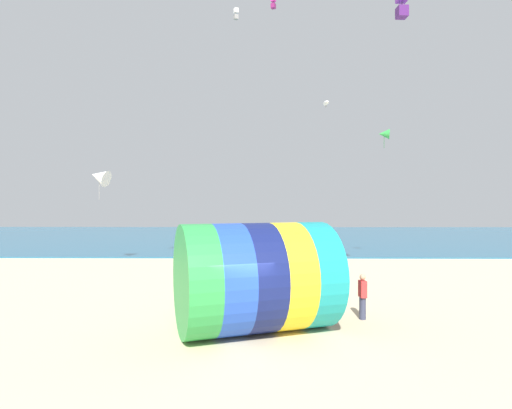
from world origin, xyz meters
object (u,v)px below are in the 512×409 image
at_px(kite_handler, 363,296).
at_px(kite_purple_box, 402,4).
at_px(kite_magenta_box, 273,3).
at_px(kite_green_delta, 384,134).
at_px(kite_white_parafoil, 326,103).
at_px(kite_white_delta, 99,177).
at_px(giant_inflatable_tube, 256,277).
at_px(bystander_near_water, 268,276).
at_px(kite_white_box, 236,14).

height_order(kite_handler, kite_purple_box, kite_purple_box).
distance_m(kite_magenta_box, kite_green_delta, 11.65).
distance_m(kite_handler, kite_white_parafoil, 15.57).
relative_size(kite_purple_box, kite_magenta_box, 1.76).
height_order(kite_white_parafoil, kite_white_delta, kite_white_parafoil).
relative_size(kite_magenta_box, kite_green_delta, 0.57).
xyz_separation_m(giant_inflatable_tube, kite_handler, (3.87, 1.40, -0.95)).
distance_m(kite_green_delta, kite_white_parafoil, 5.23).
xyz_separation_m(giant_inflatable_tube, bystander_near_water, (0.48, 5.12, -0.90)).
bearing_deg(kite_green_delta, giant_inflatable_tube, -120.33).
bearing_deg(kite_white_delta, kite_green_delta, 5.45).
distance_m(kite_purple_box, kite_white_parafoil, 8.19).
xyz_separation_m(kite_purple_box, kite_white_parafoil, (-2.44, 7.26, -2.89)).
bearing_deg(bystander_near_water, kite_white_box, 101.19).
relative_size(giant_inflatable_tube, kite_white_box, 6.92).
relative_size(kite_purple_box, kite_white_delta, 0.61).
distance_m(kite_white_box, kite_white_delta, 15.17).
bearing_deg(kite_purple_box, kite_magenta_box, 132.34).
distance_m(kite_purple_box, kite_white_delta, 20.64).
height_order(giant_inflatable_tube, kite_white_parafoil, kite_white_parafoil).
bearing_deg(bystander_near_water, kite_white_delta, 143.16).
bearing_deg(bystander_near_water, kite_purple_box, 7.77).
xyz_separation_m(kite_purple_box, bystander_near_water, (-6.46, -0.88, -12.89)).
bearing_deg(kite_white_delta, kite_white_parafoil, -0.80).
xyz_separation_m(kite_green_delta, kite_white_parafoil, (-4.49, -2.09, 1.69)).
bearing_deg(kite_purple_box, kite_white_box, 131.38).
height_order(kite_green_delta, bystander_near_water, kite_green_delta).
height_order(giant_inflatable_tube, bystander_near_water, giant_inflatable_tube).
bearing_deg(kite_handler, kite_purple_box, 56.41).
distance_m(kite_handler, kite_white_delta, 19.62).
xyz_separation_m(giant_inflatable_tube, kite_white_parafoil, (4.50, 13.27, 9.10)).
distance_m(kite_magenta_box, kite_white_delta, 16.16).
bearing_deg(kite_white_delta, kite_purple_box, -23.00).
distance_m(kite_magenta_box, kite_white_parafoil, 7.24).
height_order(kite_magenta_box, kite_white_parafoil, kite_magenta_box).
relative_size(kite_green_delta, kite_white_box, 1.63).
distance_m(giant_inflatable_tube, kite_magenta_box, 19.87).
relative_size(kite_handler, bystander_near_water, 0.95).
height_order(kite_handler, kite_white_box, kite_white_box).
distance_m(kite_white_delta, bystander_near_water, 14.86).
height_order(giant_inflatable_tube, kite_green_delta, kite_green_delta).
height_order(kite_green_delta, kite_white_parafoil, kite_white_parafoil).
bearing_deg(kite_white_parafoil, kite_magenta_box, -168.16).
relative_size(kite_handler, kite_white_box, 1.95).
xyz_separation_m(kite_white_box, kite_white_delta, (-9.06, -2.23, -11.95)).
bearing_deg(kite_purple_box, kite_green_delta, 77.63).
bearing_deg(kite_white_box, kite_purple_box, -48.62).
bearing_deg(kite_magenta_box, kite_white_box, 129.31).
bearing_deg(bystander_near_water, giant_inflatable_tube, -95.30).
relative_size(kite_white_box, kite_white_delta, 0.38).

